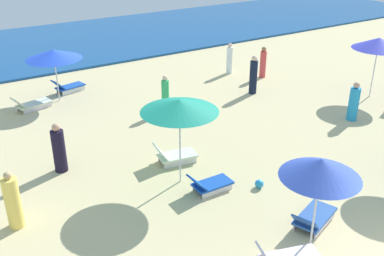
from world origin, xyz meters
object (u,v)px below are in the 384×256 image
(beachgoer_3, at_px, (253,76))
(beachgoer_6, at_px, (13,202))
(umbrella_4, at_px, (321,168))
(beachgoer_4, at_px, (165,95))
(umbrella_0, at_px, (179,106))
(lounge_chair_0_0, at_px, (174,155))
(lounge_chair_4_1, at_px, (313,218))
(beachgoer_0, at_px, (59,149))
(beach_ball_0, at_px, (259,184))
(lounge_chair_5_0, at_px, (31,104))
(beachgoer_2, at_px, (229,59))
(beachgoer_7, at_px, (263,63))
(lounge_chair_0_1, at_px, (209,184))
(umbrella_5, at_px, (54,54))
(lounge_chair_5_1, at_px, (68,87))
(beachgoer_5, at_px, (354,103))
(umbrella_2, at_px, (379,43))

(beachgoer_3, height_order, beachgoer_6, beachgoer_3)
(umbrella_4, height_order, beachgoer_4, umbrella_4)
(umbrella_0, bearing_deg, beachgoer_3, 35.07)
(beachgoer_6, bearing_deg, umbrella_4, 121.37)
(beachgoer_4, bearing_deg, lounge_chair_0_0, -173.98)
(lounge_chair_4_1, height_order, beachgoer_6, beachgoer_6)
(beachgoer_0, xyz_separation_m, beachgoer_4, (5.09, 2.34, -0.02))
(beach_ball_0, bearing_deg, beachgoer_4, 85.61)
(umbrella_0, height_order, lounge_chair_5_0, umbrella_0)
(beachgoer_2, xyz_separation_m, beachgoer_3, (-0.83, -2.88, 0.09))
(lounge_chair_5_0, xyz_separation_m, beachgoer_3, (8.96, -3.45, 0.60))
(beachgoer_7, xyz_separation_m, beach_ball_0, (-6.74, -7.72, -0.60))
(beachgoer_3, relative_size, beachgoer_6, 1.08)
(lounge_chair_0_1, relative_size, beachgoer_3, 0.76)
(lounge_chair_5_0, height_order, beachgoer_4, beachgoer_4)
(beachgoer_0, bearing_deg, umbrella_5, 63.24)
(lounge_chair_0_0, bearing_deg, beachgoer_0, 74.69)
(lounge_chair_0_1, height_order, umbrella_4, umbrella_4)
(beachgoer_3, bearing_deg, beachgoer_7, -119.98)
(lounge_chair_5_1, height_order, beachgoer_3, beachgoer_3)
(beachgoer_6, bearing_deg, beachgoer_4, -166.50)
(beachgoer_2, relative_size, beachgoer_7, 1.01)
(beachgoer_3, xyz_separation_m, beach_ball_0, (-4.88, -6.23, -0.70))
(lounge_chair_4_1, relative_size, beachgoer_3, 0.92)
(beachgoer_5, distance_m, beachgoer_6, 12.73)
(beachgoer_5, xyz_separation_m, beach_ball_0, (-6.28, -1.83, -0.58))
(lounge_chair_0_1, relative_size, lounge_chair_4_1, 0.82)
(umbrella_4, relative_size, beachgoer_2, 1.57)
(beachgoer_0, distance_m, beachgoer_3, 9.71)
(lounge_chair_4_1, bearing_deg, beachgoer_2, -46.27)
(umbrella_4, xyz_separation_m, umbrella_5, (-2.08, 12.74, -0.16))
(lounge_chair_5_0, height_order, beachgoer_6, beachgoer_6)
(lounge_chair_4_1, relative_size, beachgoer_4, 1.03)
(umbrella_2, bearing_deg, beach_ball_0, -161.08)
(beachgoer_0, height_order, beachgoer_3, beachgoer_3)
(lounge_chair_0_1, height_order, beachgoer_5, beachgoer_5)
(umbrella_0, bearing_deg, umbrella_2, 8.12)
(umbrella_5, bearing_deg, lounge_chair_0_1, -81.20)
(umbrella_5, distance_m, lounge_chair_5_0, 2.27)
(lounge_chair_0_0, distance_m, beachgoer_5, 7.69)
(umbrella_0, bearing_deg, lounge_chair_0_0, 69.07)
(umbrella_0, height_order, lounge_chair_4_1, umbrella_0)
(umbrella_5, xyz_separation_m, beachgoer_0, (-1.80, -5.90, -1.33))
(beachgoer_4, bearing_deg, beachgoer_3, -61.13)
(lounge_chair_5_1, xyz_separation_m, beachgoer_3, (7.00, -4.62, 0.57))
(beach_ball_0, bearing_deg, beachgoer_3, 51.89)
(umbrella_4, bearing_deg, umbrella_5, 99.27)
(umbrella_0, height_order, umbrella_2, umbrella_0)
(beachgoer_0, height_order, beach_ball_0, beachgoer_0)
(umbrella_4, height_order, umbrella_5, umbrella_4)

